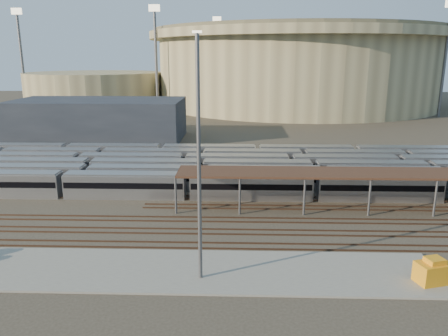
% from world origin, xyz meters
% --- Properties ---
extents(ground, '(420.00, 420.00, 0.00)m').
position_xyz_m(ground, '(0.00, 0.00, 0.00)').
color(ground, '#383026').
rests_on(ground, ground).
extents(apron, '(50.00, 9.00, 0.20)m').
position_xyz_m(apron, '(-5.00, -15.00, 0.10)').
color(apron, gray).
rests_on(apron, ground).
extents(subway_trains, '(125.35, 23.90, 3.60)m').
position_xyz_m(subway_trains, '(-4.94, 18.50, 1.80)').
color(subway_trains, '#A1A2A6').
rests_on(subway_trains, ground).
extents(inspection_shed, '(60.30, 6.00, 5.30)m').
position_xyz_m(inspection_shed, '(22.00, 4.00, 4.98)').
color(inspection_shed, '#57585C').
rests_on(inspection_shed, ground).
extents(empty_tracks, '(170.00, 9.62, 0.18)m').
position_xyz_m(empty_tracks, '(0.00, -5.00, 0.09)').
color(empty_tracks, '#4C3323').
rests_on(empty_tracks, ground).
extents(stadium, '(124.00, 124.00, 32.50)m').
position_xyz_m(stadium, '(25.00, 140.00, 16.47)').
color(stadium, tan).
rests_on(stadium, ground).
extents(secondary_arena, '(56.00, 56.00, 14.00)m').
position_xyz_m(secondary_arena, '(-60.00, 130.00, 7.00)').
color(secondary_arena, tan).
rests_on(secondary_arena, ground).
extents(service_building, '(42.00, 20.00, 10.00)m').
position_xyz_m(service_building, '(-35.00, 55.00, 5.00)').
color(service_building, '#1E232D').
rests_on(service_building, ground).
extents(floodlight_0, '(4.00, 1.00, 38.40)m').
position_xyz_m(floodlight_0, '(-30.00, 110.00, 20.65)').
color(floodlight_0, '#57585C').
rests_on(floodlight_0, ground).
extents(floodlight_1, '(4.00, 1.00, 38.40)m').
position_xyz_m(floodlight_1, '(-85.00, 120.00, 20.65)').
color(floodlight_1, '#57585C').
rests_on(floodlight_1, ground).
extents(floodlight_2, '(4.00, 1.00, 38.40)m').
position_xyz_m(floodlight_2, '(70.00, 100.00, 20.65)').
color(floodlight_2, '#57585C').
rests_on(floodlight_2, ground).
extents(floodlight_3, '(4.00, 1.00, 38.40)m').
position_xyz_m(floodlight_3, '(-10.00, 160.00, 20.65)').
color(floodlight_3, '#57585C').
rests_on(floodlight_3, ground).
extents(yard_light_pole, '(0.81, 0.36, 22.50)m').
position_xyz_m(yard_light_pole, '(-3.18, -16.47, 11.53)').
color(yard_light_pole, '#57585C').
rests_on(yard_light_pole, apron).
extents(yellow_equipment, '(3.53, 2.75, 1.94)m').
position_xyz_m(yellow_equipment, '(18.50, -16.67, 1.17)').
color(yellow_equipment, orange).
rests_on(yellow_equipment, apron).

